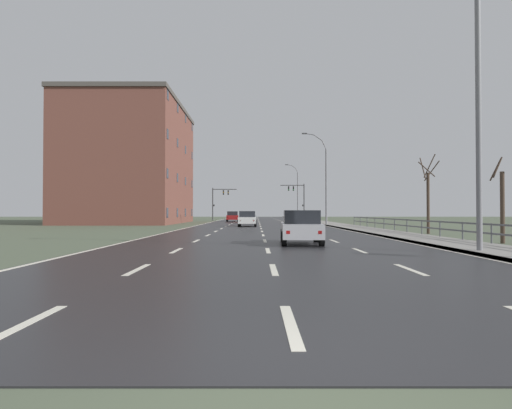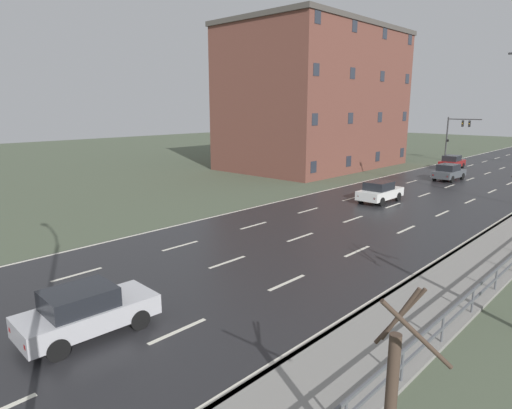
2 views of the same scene
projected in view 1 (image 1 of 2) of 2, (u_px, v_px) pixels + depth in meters
name	position (u px, v px, depth m)	size (l,w,h in m)	color
ground_plane	(261.00, 225.00, 51.66)	(160.00, 160.00, 0.12)	#4C5642
road_asphalt_strip	(261.00, 222.00, 63.65)	(14.00, 120.00, 0.03)	#232326
sidewalk_right	(318.00, 222.00, 63.63)	(3.00, 120.00, 0.12)	gray
guardrail	(424.00, 225.00, 26.72)	(0.07, 36.99, 1.00)	#515459
street_lamp_foreground	(476.00, 98.00, 15.58)	(2.56, 0.24, 11.47)	slate
street_lamp_midground	(326.00, 180.00, 49.34)	(2.88, 0.24, 10.59)	slate
street_lamp_distant	(298.00, 192.00, 83.11)	(2.49, 0.24, 10.69)	slate
traffic_signal_right	(300.00, 196.00, 74.85)	(4.21, 0.36, 6.36)	#38383A
traffic_signal_left	(220.00, 198.00, 74.14)	(4.19, 0.36, 5.63)	#38383A
car_near_right	(234.00, 216.00, 65.84)	(1.96, 4.17, 1.57)	maroon
car_mid_centre	(249.00, 219.00, 43.93)	(1.86, 4.11, 1.57)	silver
car_far_right	(251.00, 217.00, 57.61)	(1.93, 4.15, 1.57)	#474C51
car_far_left	(303.00, 227.00, 19.84)	(1.97, 4.17, 1.57)	#B7B7BC
brick_building	(133.00, 164.00, 57.38)	(13.56, 21.23, 15.68)	brown
bare_tree_near	(505.00, 202.00, 20.45)	(1.35, 1.42, 4.38)	#423328
bare_tree_mid	(430.00, 198.00, 29.41)	(1.55, 1.64, 5.49)	#423328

